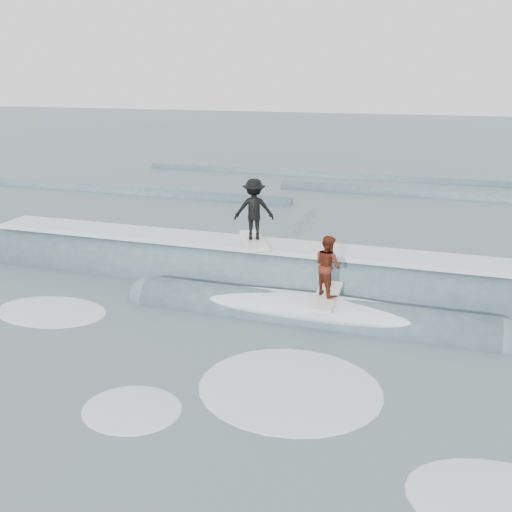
% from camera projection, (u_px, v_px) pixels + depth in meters
% --- Properties ---
extents(ground, '(160.00, 160.00, 0.00)m').
position_uv_depth(ground, '(221.00, 332.00, 13.62)').
color(ground, '#40555D').
rests_on(ground, ground).
extents(breaking_wave, '(20.52, 3.90, 2.24)m').
position_uv_depth(breaking_wave, '(273.00, 286.00, 16.51)').
color(breaking_wave, '#3A5561').
rests_on(breaking_wave, ground).
extents(surfer_black, '(1.44, 2.02, 1.87)m').
position_uv_depth(surfer_black, '(254.00, 212.00, 16.44)').
color(surfer_black, silver).
rests_on(surfer_black, ground).
extents(surfer_red, '(0.93, 2.01, 1.61)m').
position_uv_depth(surfer_red, '(327.00, 270.00, 13.91)').
color(surfer_red, silver).
rests_on(surfer_red, ground).
extents(whitewater, '(13.40, 7.88, 0.10)m').
position_uv_depth(whitewater, '(266.00, 373.00, 11.76)').
color(whitewater, silver).
rests_on(whitewater, ground).
extents(far_swells, '(42.45, 8.65, 0.80)m').
position_uv_depth(far_swells, '(315.00, 191.00, 30.08)').
color(far_swells, '#3A5561').
rests_on(far_swells, ground).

